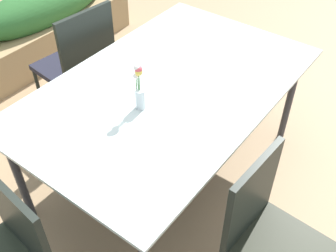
% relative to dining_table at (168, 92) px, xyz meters
% --- Properties ---
extents(ground_plane, '(12.00, 12.00, 0.00)m').
position_rel_dining_table_xyz_m(ground_plane, '(-0.02, -0.01, -0.70)').
color(ground_plane, '#9E7F5B').
extents(dining_table, '(1.80, 1.13, 0.75)m').
position_rel_dining_table_xyz_m(dining_table, '(0.00, 0.00, 0.00)').
color(dining_table, silver).
rests_on(dining_table, ground).
extents(chair_near_left, '(0.43, 0.43, 0.94)m').
position_rel_dining_table_xyz_m(chair_near_left, '(-0.40, -0.87, -0.17)').
color(chair_near_left, black).
rests_on(chair_near_left, ground).
extents(chair_far_side, '(0.51, 0.51, 0.96)m').
position_rel_dining_table_xyz_m(chair_far_side, '(0.08, 0.86, -0.17)').
color(chair_far_side, '#20202D').
rests_on(chair_far_side, ground).
extents(flower_vase, '(0.05, 0.06, 0.27)m').
position_rel_dining_table_xyz_m(flower_vase, '(-0.25, -0.00, 0.17)').
color(flower_vase, silver).
rests_on(flower_vase, dining_table).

